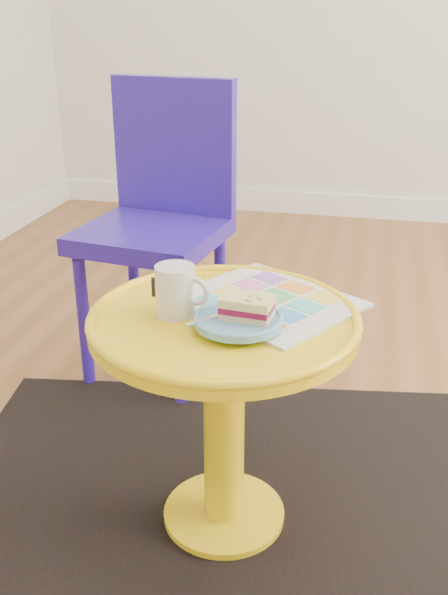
% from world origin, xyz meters
% --- Properties ---
extents(floor, '(4.00, 4.00, 0.00)m').
position_xyz_m(floor, '(0.00, 0.00, 0.00)').
color(floor, brown).
rests_on(floor, ground).
extents(room_walls, '(4.00, 4.00, 4.00)m').
position_xyz_m(room_walls, '(-0.99, 0.99, 0.06)').
color(room_walls, silver).
rests_on(room_walls, ground).
extents(rug, '(1.45, 1.29, 0.01)m').
position_xyz_m(rug, '(-0.49, -0.42, 0.00)').
color(rug, black).
rests_on(rug, ground).
extents(side_table, '(0.52, 0.52, 0.50)m').
position_xyz_m(side_table, '(-0.49, -0.42, 0.36)').
color(side_table, yellow).
rests_on(side_table, ground).
extents(chair, '(0.43, 0.43, 0.86)m').
position_xyz_m(chair, '(-0.83, 0.25, 0.50)').
color(chair, '#2B179A').
rests_on(chair, ground).
extents(newspaper, '(0.42, 0.41, 0.01)m').
position_xyz_m(newspaper, '(-0.42, -0.34, 0.50)').
color(newspaper, silver).
rests_on(newspaper, side_table).
extents(mug, '(0.11, 0.08, 0.10)m').
position_xyz_m(mug, '(-0.58, -0.43, 0.55)').
color(mug, silver).
rests_on(mug, side_table).
extents(plate, '(0.16, 0.16, 0.02)m').
position_xyz_m(plate, '(-0.45, -0.47, 0.51)').
color(plate, '#5894BA').
rests_on(plate, newspaper).
extents(cake_slice, '(0.10, 0.07, 0.04)m').
position_xyz_m(cake_slice, '(-0.44, -0.47, 0.54)').
color(cake_slice, '#D3BC8C').
rests_on(cake_slice, plate).
extents(fork, '(0.10, 0.12, 0.00)m').
position_xyz_m(fork, '(-0.48, -0.47, 0.52)').
color(fork, silver).
rests_on(fork, plate).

